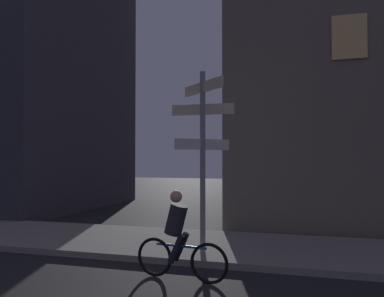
# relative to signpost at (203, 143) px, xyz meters

# --- Properties ---
(sidewalk_kerb) EXTENTS (40.00, 3.42, 0.14)m
(sidewalk_kerb) POSITION_rel_signpost_xyz_m (-0.33, 0.92, -2.46)
(sidewalk_kerb) COLOR gray
(sidewalk_kerb) RESTS_ON ground_plane
(signpost) EXTENTS (1.43, 1.20, 3.99)m
(signpost) POSITION_rel_signpost_xyz_m (0.00, 0.00, 0.00)
(signpost) COLOR gray
(signpost) RESTS_ON sidewalk_kerb
(cyclist) EXTENTS (1.81, 0.38, 1.61)m
(cyclist) POSITION_rel_signpost_xyz_m (-0.00, -1.68, -1.78)
(cyclist) COLOR black
(cyclist) RESTS_ON ground_plane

